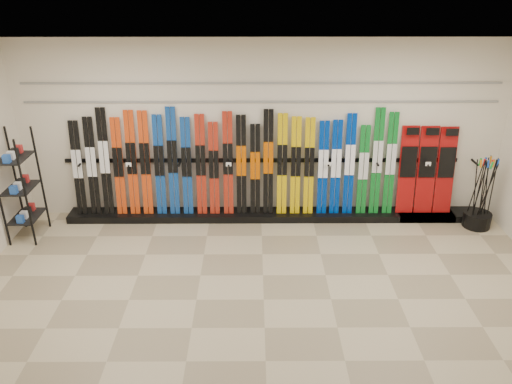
{
  "coord_description": "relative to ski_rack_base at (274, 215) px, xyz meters",
  "views": [
    {
      "loc": [
        -0.13,
        -5.35,
        4.08
      ],
      "look_at": [
        -0.1,
        1.0,
        1.1
      ],
      "focal_mm": 35.0,
      "sensor_mm": 36.0,
      "label": 1
    }
  ],
  "objects": [
    {
      "name": "floor",
      "position": [
        -0.22,
        -2.28,
        -0.06
      ],
      "size": [
        8.0,
        8.0,
        0.0
      ],
      "primitive_type": "plane",
      "color": "gray",
      "rests_on": "ground"
    },
    {
      "name": "back_wall",
      "position": [
        -0.22,
        0.22,
        1.44
      ],
      "size": [
        8.0,
        0.0,
        8.0
      ],
      "primitive_type": "plane",
      "rotation": [
        1.57,
        0.0,
        0.0
      ],
      "color": "beige",
      "rests_on": "floor"
    },
    {
      "name": "ceiling",
      "position": [
        -0.22,
        -2.28,
        2.94
      ],
      "size": [
        8.0,
        8.0,
        0.0
      ],
      "primitive_type": "plane",
      "rotation": [
        3.14,
        0.0,
        0.0
      ],
      "color": "silver",
      "rests_on": "back_wall"
    },
    {
      "name": "ski_rack_base",
      "position": [
        0.0,
        0.0,
        0.0
      ],
      "size": [
        8.0,
        0.4,
        0.12
      ],
      "primitive_type": "cube",
      "color": "black",
      "rests_on": "floor"
    },
    {
      "name": "skis",
      "position": [
        -0.69,
        0.06,
        0.9
      ],
      "size": [
        5.37,
        0.25,
        1.81
      ],
      "color": "black",
      "rests_on": "ski_rack_base"
    },
    {
      "name": "snowboards",
      "position": [
        2.55,
        0.07,
        0.8
      ],
      "size": [
        0.93,
        0.23,
        1.49
      ],
      "color": "#990C0C",
      "rests_on": "ski_rack_base"
    },
    {
      "name": "accessory_rack",
      "position": [
        -3.97,
        -0.58,
        0.82
      ],
      "size": [
        0.4,
        0.6,
        1.75
      ],
      "primitive_type": "cube",
      "color": "black",
      "rests_on": "floor"
    },
    {
      "name": "pole_bin",
      "position": [
        3.38,
        -0.3,
        0.07
      ],
      "size": [
        0.45,
        0.45,
        0.25
      ],
      "primitive_type": "cylinder",
      "color": "black",
      "rests_on": "floor"
    },
    {
      "name": "ski_poles",
      "position": [
        3.38,
        -0.3,
        0.55
      ],
      "size": [
        0.37,
        0.38,
        1.18
      ],
      "color": "black",
      "rests_on": "pole_bin"
    },
    {
      "name": "slatwall_rail_0",
      "position": [
        -0.22,
        0.2,
        1.94
      ],
      "size": [
        7.6,
        0.02,
        0.03
      ],
      "primitive_type": "cube",
      "color": "gray",
      "rests_on": "back_wall"
    },
    {
      "name": "slatwall_rail_1",
      "position": [
        -0.22,
        0.2,
        2.24
      ],
      "size": [
        7.6,
        0.02,
        0.03
      ],
      "primitive_type": "cube",
      "color": "gray",
      "rests_on": "back_wall"
    }
  ]
}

